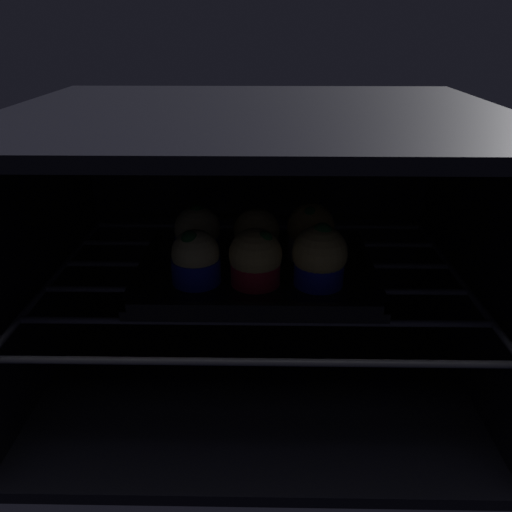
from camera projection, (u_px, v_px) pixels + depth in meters
The scene contains 9 objects.
oven_cavity at pixel (257, 241), 71.56cm from camera, with size 59.00×47.00×37.00cm.
oven_rack at pixel (256, 277), 69.09cm from camera, with size 54.80×42.00×0.80cm.
baking_tray at pixel (256, 273), 67.82cm from camera, with size 30.24×22.61×2.20cm.
muffin_row0_col0 at pixel (196, 259), 63.16cm from camera, with size 6.12×6.12×7.07cm.
muffin_row0_col1 at pixel (257, 259), 62.73cm from camera, with size 6.53×6.53×7.13cm.
muffin_row0_col2 at pixel (320, 257), 62.40cm from camera, with size 6.72×6.72×8.01cm.
muffin_row1_col0 at pixel (198, 233), 70.11cm from camera, with size 6.21×6.21×7.44cm.
muffin_row1_col1 at pixel (259, 236), 69.95cm from camera, with size 6.24×6.24×6.91cm.
muffin_row1_col2 at pixel (311, 232), 69.80cm from camera, with size 6.41×6.41×7.56cm.
Camera 1 is at (1.04, -39.79, 44.62)cm, focal length 36.31 mm.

